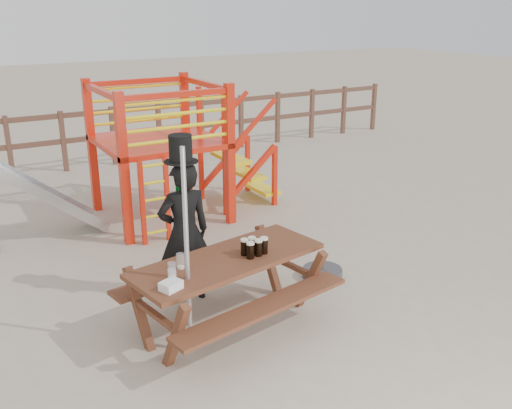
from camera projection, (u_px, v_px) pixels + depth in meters
name	position (u px, v px, depth m)	size (l,w,h in m)	color
ground	(272.00, 323.00, 5.95)	(60.00, 60.00, 0.00)	tan
back_fence	(88.00, 132.00, 11.41)	(15.09, 0.09, 1.20)	brown
playground_fort	(154.00, 150.00, 8.57)	(4.71, 1.84, 2.10)	red
picnic_table	(228.00, 283.00, 5.74)	(2.19, 1.69, 0.77)	brown
man_with_hat	(184.00, 229.00, 6.18)	(0.61, 0.42, 1.88)	black
metal_pole	(187.00, 255.00, 5.15)	(0.04, 0.04, 2.01)	#B2B2B7
parasol_base	(322.00, 273.00, 6.93)	(0.48, 0.48, 0.20)	#3B3B40
paper_bag	(171.00, 286.00, 5.01)	(0.18, 0.14, 0.08)	white
stout_pints	(254.00, 247.00, 5.69)	(0.27, 0.18, 0.17)	black
empty_glasses	(175.00, 270.00, 5.24)	(0.28, 0.36, 0.15)	silver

